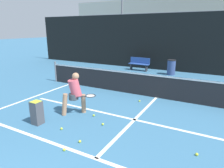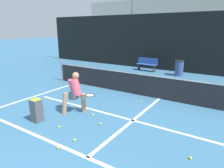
% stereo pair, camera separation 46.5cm
% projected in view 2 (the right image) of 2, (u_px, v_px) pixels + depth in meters
% --- Properties ---
extents(court_baseline_near, '(11.00, 0.10, 0.01)m').
position_uv_depth(court_baseline_near, '(87.00, 158.00, 4.38)').
color(court_baseline_near, white).
rests_on(court_baseline_near, ground).
extents(court_service_line, '(8.25, 0.10, 0.01)m').
position_uv_depth(court_service_line, '(133.00, 120.00, 6.17)').
color(court_service_line, white).
rests_on(court_service_line, ground).
extents(court_center_mark, '(0.10, 4.56, 0.01)m').
position_uv_depth(court_center_mark, '(134.00, 119.00, 6.23)').
color(court_center_mark, white).
rests_on(court_center_mark, ground).
extents(court_sideline_left, '(0.10, 5.56, 0.01)m').
position_uv_depth(court_sideline_left, '(40.00, 95.00, 8.58)').
color(court_sideline_left, white).
rests_on(court_sideline_left, ground).
extents(net, '(11.09, 0.09, 1.07)m').
position_uv_depth(net, '(160.00, 87.00, 7.94)').
color(net, slate).
rests_on(net, ground).
extents(fence_back, '(24.00, 0.06, 3.74)m').
position_uv_depth(fence_back, '(194.00, 43.00, 12.27)').
color(fence_back, black).
rests_on(fence_back, ground).
extents(player_practicing, '(1.10, 0.82, 1.40)m').
position_uv_depth(player_practicing, '(75.00, 91.00, 6.57)').
color(player_practicing, tan).
rests_on(player_practicing, ground).
extents(tennis_ball_scattered_0, '(0.07, 0.07, 0.07)m').
position_uv_depth(tennis_ball_scattered_0, '(58.00, 147.00, 4.71)').
color(tennis_ball_scattered_0, '#D1E033').
rests_on(tennis_ball_scattered_0, ground).
extents(tennis_ball_scattered_2, '(0.07, 0.07, 0.07)m').
position_uv_depth(tennis_ball_scattered_2, '(74.00, 140.00, 5.02)').
color(tennis_ball_scattered_2, '#D1E033').
rests_on(tennis_ball_scattered_2, ground).
extents(tennis_ball_scattered_3, '(0.07, 0.07, 0.07)m').
position_uv_depth(tennis_ball_scattered_3, '(100.00, 124.00, 5.88)').
color(tennis_ball_scattered_3, '#D1E033').
rests_on(tennis_ball_scattered_3, ground).
extents(tennis_ball_scattered_5, '(0.07, 0.07, 0.07)m').
position_uv_depth(tennis_ball_scattered_5, '(141.00, 102.00, 7.66)').
color(tennis_ball_scattered_5, '#D1E033').
rests_on(tennis_ball_scattered_5, ground).
extents(tennis_ball_scattered_8, '(0.07, 0.07, 0.07)m').
position_uv_depth(tennis_ball_scattered_8, '(59.00, 127.00, 5.70)').
color(tennis_ball_scattered_8, '#D1E033').
rests_on(tennis_ball_scattered_8, ground).
extents(tennis_ball_scattered_9, '(0.07, 0.07, 0.07)m').
position_uv_depth(tennis_ball_scattered_9, '(191.00, 158.00, 4.33)').
color(tennis_ball_scattered_9, '#D1E033').
rests_on(tennis_ball_scattered_9, ground).
extents(tennis_ball_scattered_10, '(0.07, 0.07, 0.07)m').
position_uv_depth(tennis_ball_scattered_10, '(93.00, 115.00, 6.50)').
color(tennis_ball_scattered_10, '#D1E033').
rests_on(tennis_ball_scattered_10, ground).
extents(ball_hopper, '(0.28, 0.28, 0.71)m').
position_uv_depth(ball_hopper, '(37.00, 110.00, 6.02)').
color(ball_hopper, '#4C4C51').
rests_on(ball_hopper, ground).
extents(courtside_bench, '(1.42, 0.45, 0.86)m').
position_uv_depth(courtside_bench, '(147.00, 64.00, 13.33)').
color(courtside_bench, '#2D519E').
rests_on(courtside_bench, ground).
extents(trash_bin, '(0.51, 0.51, 0.92)m').
position_uv_depth(trash_bin, '(179.00, 68.00, 11.90)').
color(trash_bin, '#384C7F').
rests_on(trash_bin, ground).
extents(parked_car, '(1.68, 4.30, 1.34)m').
position_uv_depth(parked_car, '(145.00, 55.00, 16.80)').
color(parked_car, '#B7B7BC').
rests_on(parked_car, ground).
extents(building_far, '(36.00, 2.40, 6.49)m').
position_uv_depth(building_far, '(220.00, 24.00, 23.16)').
color(building_far, beige).
rests_on(building_far, ground).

